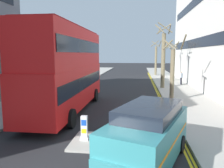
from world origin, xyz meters
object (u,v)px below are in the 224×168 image
at_px(double_decker_bus_away, 67,67).
at_px(taxi_minivan, 147,135).
at_px(keep_left_bollard, 84,129).
at_px(pedestrian_far, 181,78).

xyz_separation_m(double_decker_bus_away, taxi_minivan, (5.11, -6.75, -1.96)).
distance_m(keep_left_bollard, taxi_minivan, 3.18).
bearing_deg(keep_left_bollard, double_decker_bus_away, 115.32).
bearing_deg(pedestrian_far, taxi_minivan, -103.59).
bearing_deg(taxi_minivan, pedestrian_far, 76.41).
distance_m(double_decker_bus_away, taxi_minivan, 8.69).
xyz_separation_m(keep_left_bollard, double_decker_bus_away, (-2.42, 5.11, 2.42)).
relative_size(keep_left_bollard, pedestrian_far, 0.69).
height_order(keep_left_bollard, taxi_minivan, taxi_minivan).
height_order(keep_left_bollard, pedestrian_far, pedestrian_far).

